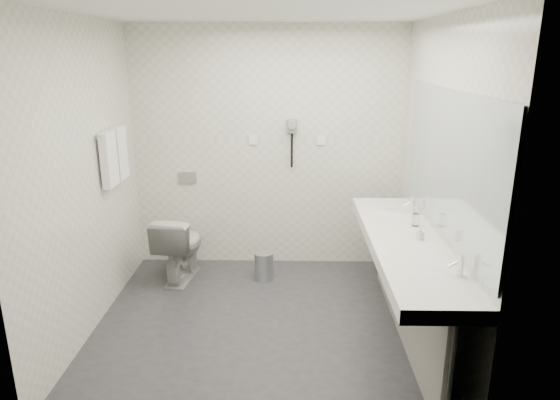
{
  "coord_description": "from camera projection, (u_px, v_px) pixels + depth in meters",
  "views": [
    {
      "loc": [
        0.23,
        -3.78,
        2.23
      ],
      "look_at": [
        0.15,
        0.15,
        1.05
      ],
      "focal_mm": 31.9,
      "sensor_mm": 36.0,
      "label": 1
    }
  ],
  "objects": [
    {
      "name": "floor",
      "position": [
        262.0,
        322.0,
        4.27
      ],
      "size": [
        2.8,
        2.8,
        0.0
      ],
      "primitive_type": "plane",
      "color": "#2D2C32",
      "rests_on": "ground"
    },
    {
      "name": "ceiling",
      "position": [
        259.0,
        12.0,
        3.55
      ],
      "size": [
        2.8,
        2.8,
        0.0
      ],
      "primitive_type": "plane",
      "rotation": [
        3.14,
        0.0,
        0.0
      ],
      "color": "white",
      "rests_on": "wall_back"
    },
    {
      "name": "wall_back",
      "position": [
        268.0,
        150.0,
        5.16
      ],
      "size": [
        2.8,
        0.0,
        2.8
      ],
      "primitive_type": "plane",
      "rotation": [
        1.57,
        0.0,
        0.0
      ],
      "color": "silver",
      "rests_on": "floor"
    },
    {
      "name": "wall_front",
      "position": [
        247.0,
        242.0,
        2.67
      ],
      "size": [
        2.8,
        0.0,
        2.8
      ],
      "primitive_type": "plane",
      "rotation": [
        -1.57,
        0.0,
        0.0
      ],
      "color": "silver",
      "rests_on": "floor"
    },
    {
      "name": "wall_left",
      "position": [
        84.0,
        180.0,
        3.94
      ],
      "size": [
        0.0,
        2.6,
        2.6
      ],
      "primitive_type": "plane",
      "rotation": [
        1.57,
        0.0,
        1.57
      ],
      "color": "silver",
      "rests_on": "floor"
    },
    {
      "name": "wall_right",
      "position": [
        439.0,
        182.0,
        3.89
      ],
      "size": [
        0.0,
        2.6,
        2.6
      ],
      "primitive_type": "plane",
      "rotation": [
        1.57,
        0.0,
        -1.57
      ],
      "color": "silver",
      "rests_on": "floor"
    },
    {
      "name": "vanity_counter",
      "position": [
        405.0,
        245.0,
        3.83
      ],
      "size": [
        0.55,
        2.2,
        0.1
      ],
      "primitive_type": "cube",
      "color": "white",
      "rests_on": "floor"
    },
    {
      "name": "vanity_panel",
      "position": [
        405.0,
        295.0,
        3.95
      ],
      "size": [
        0.03,
        2.15,
        0.75
      ],
      "primitive_type": "cube",
      "color": "gray",
      "rests_on": "floor"
    },
    {
      "name": "vanity_post_near",
      "position": [
        448.0,
        377.0,
        2.95
      ],
      "size": [
        0.06,
        0.06,
        0.75
      ],
      "primitive_type": "cylinder",
      "color": "silver",
      "rests_on": "floor"
    },
    {
      "name": "vanity_post_far",
      "position": [
        385.0,
        245.0,
        4.95
      ],
      "size": [
        0.06,
        0.06,
        0.75
      ],
      "primitive_type": "cylinder",
      "color": "silver",
      "rests_on": "floor"
    },
    {
      "name": "mirror",
      "position": [
        448.0,
        162.0,
        3.64
      ],
      "size": [
        0.02,
        2.2,
        1.05
      ],
      "primitive_type": "cube",
      "color": "#B2BCC6",
      "rests_on": "wall_right"
    },
    {
      "name": "basin_near",
      "position": [
        428.0,
        278.0,
        3.2
      ],
      "size": [
        0.4,
        0.31,
        0.05
      ],
      "primitive_type": "ellipsoid",
      "color": "white",
      "rests_on": "vanity_counter"
    },
    {
      "name": "basin_far",
      "position": [
        390.0,
        214.0,
        4.44
      ],
      "size": [
        0.4,
        0.31,
        0.05
      ],
      "primitive_type": "ellipsoid",
      "color": "white",
      "rests_on": "vanity_counter"
    },
    {
      "name": "faucet_near",
      "position": [
        460.0,
        265.0,
        3.17
      ],
      "size": [
        0.04,
        0.04,
        0.15
      ],
      "primitive_type": "cylinder",
      "color": "silver",
      "rests_on": "vanity_counter"
    },
    {
      "name": "faucet_far",
      "position": [
        412.0,
        204.0,
        4.41
      ],
      "size": [
        0.04,
        0.04,
        0.15
      ],
      "primitive_type": "cylinder",
      "color": "silver",
      "rests_on": "vanity_counter"
    },
    {
      "name": "soap_bottle_a",
      "position": [
        420.0,
        234.0,
        3.78
      ],
      "size": [
        0.06,
        0.06,
        0.1
      ],
      "primitive_type": "imported",
      "rotation": [
        0.0,
        0.0,
        0.46
      ],
      "color": "beige",
      "rests_on": "vanity_counter"
    },
    {
      "name": "glass_left",
      "position": [
        416.0,
        220.0,
        4.08
      ],
      "size": [
        0.07,
        0.07,
        0.1
      ],
      "primitive_type": "cylinder",
      "rotation": [
        0.0,
        0.0,
        -0.39
      ],
      "color": "silver",
      "rests_on": "vanity_counter"
    },
    {
      "name": "toilet",
      "position": [
        180.0,
        246.0,
        5.01
      ],
      "size": [
        0.48,
        0.72,
        0.69
      ],
      "primitive_type": "imported",
      "rotation": [
        0.0,
        0.0,
        3.0
      ],
      "color": "white",
      "rests_on": "floor"
    },
    {
      "name": "flush_plate",
      "position": [
        188.0,
        178.0,
        5.24
      ],
      "size": [
        0.18,
        0.02,
        0.12
      ],
      "primitive_type": "cube",
      "color": "#B2B5BA",
      "rests_on": "wall_back"
    },
    {
      "name": "pedal_bin",
      "position": [
        264.0,
        266.0,
        5.04
      ],
      "size": [
        0.23,
        0.23,
        0.27
      ],
      "primitive_type": "cylinder",
      "rotation": [
        0.0,
        0.0,
        0.2
      ],
      "color": "#B2B5BA",
      "rests_on": "floor"
    },
    {
      "name": "bin_lid",
      "position": [
        264.0,
        253.0,
        5.0
      ],
      "size": [
        0.19,
        0.19,
        0.02
      ],
      "primitive_type": "cylinder",
      "color": "#B2B5BA",
      "rests_on": "pedal_bin"
    },
    {
      "name": "towel_rail",
      "position": [
        111.0,
        132.0,
        4.38
      ],
      "size": [
        0.02,
        0.62,
        0.02
      ],
      "primitive_type": "cylinder",
      "rotation": [
        1.57,
        0.0,
        0.0
      ],
      "color": "silver",
      "rests_on": "wall_left"
    },
    {
      "name": "towel_near",
      "position": [
        109.0,
        159.0,
        4.31
      ],
      "size": [
        0.07,
        0.24,
        0.48
      ],
      "primitive_type": "cube",
      "color": "white",
      "rests_on": "towel_rail"
    },
    {
      "name": "towel_far",
      "position": [
        120.0,
        153.0,
        4.57
      ],
      "size": [
        0.07,
        0.24,
        0.48
      ],
      "primitive_type": "cube",
      "color": "white",
      "rests_on": "towel_rail"
    },
    {
      "name": "dryer_cradle",
      "position": [
        292.0,
        126.0,
        5.05
      ],
      "size": [
        0.1,
        0.04,
        0.14
      ],
      "primitive_type": "cube",
      "color": "gray",
      "rests_on": "wall_back"
    },
    {
      "name": "dryer_barrel",
      "position": [
        292.0,
        124.0,
        4.98
      ],
      "size": [
        0.08,
        0.14,
        0.08
      ],
      "primitive_type": "cylinder",
      "rotation": [
        1.57,
        0.0,
        0.0
      ],
      "color": "gray",
      "rests_on": "dryer_cradle"
    },
    {
      "name": "dryer_cord",
      "position": [
        292.0,
        151.0,
        5.11
      ],
      "size": [
        0.02,
        0.02,
        0.35
      ],
      "primitive_type": "cylinder",
      "color": "black",
      "rests_on": "dryer_cradle"
    },
    {
      "name": "switch_plate_a",
      "position": [
        253.0,
        140.0,
        5.12
      ],
      "size": [
        0.09,
        0.02,
        0.09
      ],
      "primitive_type": "cube",
      "color": "white",
      "rests_on": "wall_back"
    },
    {
      "name": "switch_plate_b",
      "position": [
        321.0,
        140.0,
        5.11
      ],
      "size": [
        0.09,
        0.02,
        0.09
      ],
      "primitive_type": "cube",
      "color": "white",
      "rests_on": "wall_back"
    }
  ]
}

